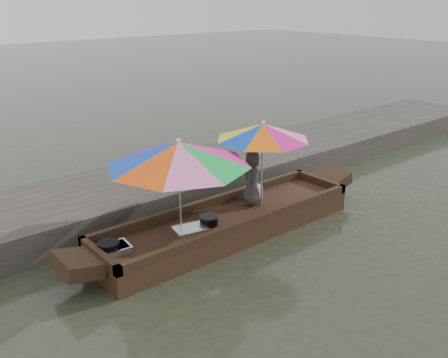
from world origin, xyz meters
TOP-DOWN VIEW (x-y plane):
  - water at (0.00, 0.00)m, footprint 80.00×80.00m
  - dock at (0.00, 2.20)m, footprint 22.00×2.20m
  - boat_hull at (0.00, 0.00)m, footprint 4.87×1.20m
  - cooking_pot at (-2.18, 0.10)m, footprint 0.33×0.33m
  - tray_crayfish at (-2.13, 0.10)m, footprint 0.56×0.42m
  - tray_scallop at (-0.83, -0.07)m, footprint 0.59×0.46m
  - charcoal_grill at (-0.46, -0.06)m, footprint 0.30×0.30m
  - supply_bag at (0.87, 0.30)m, footprint 0.32×0.28m
  - vendor at (0.68, 0.14)m, footprint 0.58×0.52m
  - umbrella_bow at (-0.97, 0.00)m, footprint 2.26×2.26m
  - umbrella_stern at (0.78, 0.00)m, footprint 2.18×2.18m

SIDE VIEW (x-z plane):
  - water at x=0.00m, z-range 0.00..0.00m
  - boat_hull at x=0.00m, z-range 0.00..0.35m
  - dock at x=0.00m, z-range 0.00..0.50m
  - tray_scallop at x=-0.83m, z-range 0.35..0.41m
  - tray_crayfish at x=-2.13m, z-range 0.35..0.44m
  - charcoal_grill at x=-0.46m, z-range 0.35..0.49m
  - cooking_pot at x=-2.18m, z-range 0.35..0.52m
  - supply_bag at x=0.87m, z-range 0.35..0.61m
  - vendor at x=0.68m, z-range 0.35..1.35m
  - umbrella_bow at x=-0.97m, z-range 0.35..1.90m
  - umbrella_stern at x=0.78m, z-range 0.35..1.90m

